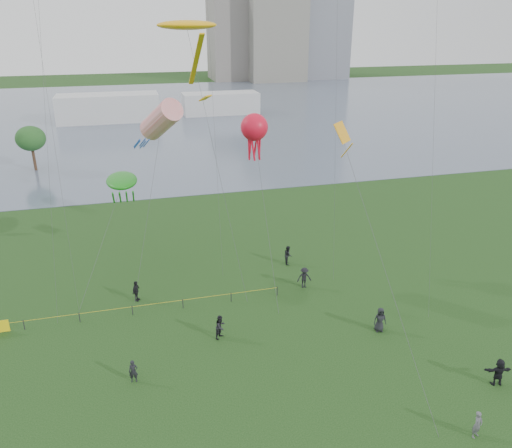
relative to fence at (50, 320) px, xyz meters
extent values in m
plane|color=black|center=(15.52, -12.83, -0.55)|extent=(400.00, 400.00, 0.00)
cube|color=slate|center=(15.52, 87.17, -0.53)|extent=(400.00, 120.00, 0.08)
cube|color=slate|center=(61.52, 149.17, 18.45)|extent=(20.00, 20.00, 38.00)
cube|color=slate|center=(47.52, 155.17, 13.45)|extent=(16.00, 18.00, 28.00)
cube|color=silver|center=(3.52, 82.17, 2.45)|extent=(22.00, 8.00, 6.00)
cube|color=silver|center=(29.52, 85.17, 1.95)|extent=(18.00, 7.00, 5.00)
cylinder|color=#3A271A|center=(-7.09, 44.93, 0.98)|extent=(0.44, 0.44, 3.08)
ellipsoid|color=#275A23|center=(-7.09, 44.93, 4.43)|extent=(4.37, 4.37, 3.69)
cylinder|color=black|center=(-1.88, 0.00, -0.13)|extent=(0.07, 0.07, 0.85)
cylinder|color=black|center=(2.12, 0.00, -0.13)|extent=(0.07, 0.07, 0.85)
cylinder|color=black|center=(6.12, 0.00, -0.13)|extent=(0.07, 0.07, 0.85)
cylinder|color=black|center=(10.12, 0.00, -0.13)|extent=(0.07, 0.07, 0.85)
cylinder|color=black|center=(14.12, 0.00, -0.13)|extent=(0.07, 0.07, 0.85)
cylinder|color=black|center=(18.12, 0.00, -0.13)|extent=(0.07, 0.07, 0.85)
cylinder|color=yellow|center=(6.12, 0.00, 0.19)|extent=(24.00, 0.03, 0.03)
imported|color=#53545A|center=(24.51, -17.59, 0.30)|extent=(0.73, 0.60, 1.71)
imported|color=black|center=(12.34, -4.72, 0.38)|extent=(1.14, 1.14, 1.86)
imported|color=black|center=(20.78, 0.72, 0.40)|extent=(1.31, 0.85, 1.91)
imported|color=black|center=(6.52, 2.15, 0.35)|extent=(0.90, 1.14, 1.81)
imported|color=black|center=(24.07, -6.87, 0.42)|extent=(1.04, 0.77, 1.95)
imported|color=black|center=(28.61, -14.18, 0.40)|extent=(1.84, 0.89, 1.90)
imported|color=black|center=(5.98, -8.04, 0.24)|extent=(0.62, 0.44, 1.59)
imported|color=black|center=(20.81, 5.39, 0.37)|extent=(0.87, 1.02, 1.84)
cylinder|color=#3F3F42|center=(13.95, 3.41, 10.10)|extent=(2.97, 7.61, 21.32)
ellipsoid|color=#FAAD0D|center=(12.48, 7.20, 20.76)|extent=(4.78, 2.99, 0.75)
cube|color=#FAAD0D|center=(12.48, 3.00, 18.36)|extent=(0.36, 6.98, 4.09)
cube|color=#FAAD0D|center=(12.48, -0.80, 16.26)|extent=(0.95, 0.95, 0.42)
cylinder|color=#3F3F42|center=(8.10, 4.22, 6.48)|extent=(3.60, 4.81, 14.09)
cylinder|color=red|center=(9.89, 6.61, 13.52)|extent=(3.83, 5.24, 3.94)
cylinder|color=#1943B5|center=(8.49, 5.41, 11.92)|extent=(0.60, 1.13, 0.88)
cylinder|color=#1943B5|center=(8.21, 5.79, 11.92)|extent=(0.60, 1.13, 0.88)
cylinder|color=#1943B5|center=(7.76, 5.65, 11.92)|extent=(0.60, 1.13, 0.88)
cylinder|color=#1943B5|center=(7.76, 5.18, 11.92)|extent=(0.60, 1.13, 0.88)
cylinder|color=#1943B5|center=(8.21, 5.03, 11.92)|extent=(0.60, 1.13, 0.88)
cylinder|color=#3F3F42|center=(4.08, 4.92, 3.81)|extent=(4.29, 6.21, 8.74)
ellipsoid|color=#197E17|center=(6.21, 8.01, 8.17)|extent=(2.66, 4.79, 0.93)
cylinder|color=#197E17|center=(5.41, 6.41, 7.17)|extent=(0.16, 1.79, 1.54)
cylinder|color=#197E17|center=(5.96, 6.41, 7.17)|extent=(0.16, 1.79, 1.54)
cylinder|color=#197E17|center=(6.51, 6.41, 7.17)|extent=(0.16, 1.79, 1.54)
cylinder|color=#197E17|center=(7.06, 6.41, 7.17)|extent=(0.16, 1.79, 1.54)
cylinder|color=#3F3F42|center=(17.69, 2.23, 5.91)|extent=(0.58, 10.00, 12.94)
sphere|color=red|center=(17.97, 7.22, 12.37)|extent=(2.42, 2.42, 2.42)
cylinder|color=red|center=(18.47, 7.22, 10.77)|extent=(0.18, 0.54, 2.60)
cylinder|color=red|center=(18.22, 7.66, 10.77)|extent=(0.49, 0.36, 2.61)
cylinder|color=red|center=(17.72, 7.66, 10.77)|extent=(0.49, 0.36, 2.61)
cylinder|color=red|center=(17.47, 7.22, 10.77)|extent=(0.18, 0.54, 2.60)
cylinder|color=red|center=(17.72, 6.79, 10.77)|extent=(0.49, 0.36, 2.61)
cylinder|color=red|center=(18.22, 6.79, 10.77)|extent=(0.49, 0.36, 2.61)
cylinder|color=#3F3F42|center=(21.66, -11.08, 6.88)|extent=(1.67, 12.19, 14.89)
cube|color=#FFA216|center=(20.84, -4.99, 14.32)|extent=(1.56, 1.56, 1.27)
cylinder|color=#FFA216|center=(20.84, -5.89, 13.32)|extent=(0.08, 1.58, 1.35)
camera|label=1|loc=(7.12, -35.18, 21.42)|focal=35.00mm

